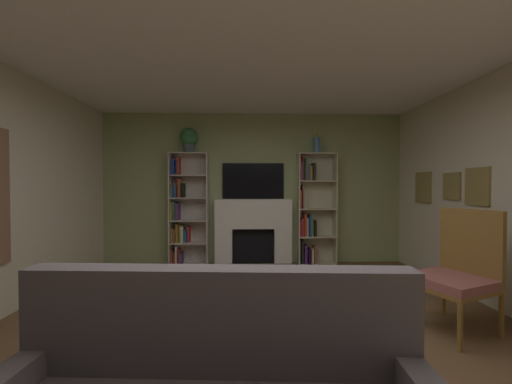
# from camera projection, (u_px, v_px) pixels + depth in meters

# --- Properties ---
(ground_plane) EXTENTS (7.26, 7.26, 0.00)m
(ground_plane) POSITION_uv_depth(u_px,v_px,m) (260.00, 351.00, 2.61)
(ground_plane) COLOR brown
(wall_back_accent) EXTENTS (5.43, 0.06, 2.67)m
(wall_back_accent) POSITION_uv_depth(u_px,v_px,m) (253.00, 188.00, 5.63)
(wall_back_accent) COLOR #9AA971
(wall_back_accent) RESTS_ON ground_plane
(ceiling) EXTENTS (5.43, 6.17, 0.06)m
(ceiling) POSITION_uv_depth(u_px,v_px,m) (260.00, 25.00, 2.55)
(ceiling) COLOR white
(ceiling) RESTS_ON wall_back_accent
(fireplace) EXTENTS (1.44, 0.52, 1.14)m
(fireplace) POSITION_uv_depth(u_px,v_px,m) (253.00, 230.00, 5.51)
(fireplace) COLOR white
(fireplace) RESTS_ON ground_plane
(tv) EXTENTS (1.08, 0.06, 0.63)m
(tv) POSITION_uv_depth(u_px,v_px,m) (253.00, 181.00, 5.57)
(tv) COLOR black
(tv) RESTS_ON fireplace
(bookshelf_left) EXTENTS (0.66, 0.30, 1.95)m
(bookshelf_left) POSITION_uv_depth(u_px,v_px,m) (185.00, 212.00, 5.47)
(bookshelf_left) COLOR beige
(bookshelf_left) RESTS_ON ground_plane
(bookshelf_right) EXTENTS (0.66, 0.29, 1.95)m
(bookshelf_right) POSITION_uv_depth(u_px,v_px,m) (312.00, 211.00, 5.53)
(bookshelf_right) COLOR beige
(bookshelf_right) RESTS_ON ground_plane
(potted_plant) EXTENTS (0.31, 0.31, 0.43)m
(potted_plant) POSITION_uv_depth(u_px,v_px,m) (189.00, 139.00, 5.40)
(potted_plant) COLOR #4A545E
(potted_plant) RESTS_ON bookshelf_left
(vase_with_flowers) EXTENTS (0.11, 0.11, 0.46)m
(vase_with_flowers) POSITION_uv_depth(u_px,v_px,m) (317.00, 145.00, 5.47)
(vase_with_flowers) COLOR teal
(vase_with_flowers) RESTS_ON bookshelf_right
(armchair) EXTENTS (0.80, 0.78, 1.15)m
(armchair) POSITION_uv_depth(u_px,v_px,m) (458.00, 270.00, 3.01)
(armchair) COLOR olive
(armchair) RESTS_ON ground_plane
(coffee_table) EXTENTS (0.99, 0.42, 0.38)m
(coffee_table) POSITION_uv_depth(u_px,v_px,m) (223.00, 341.00, 2.12)
(coffee_table) COLOR #4F4224
(coffee_table) RESTS_ON ground_plane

